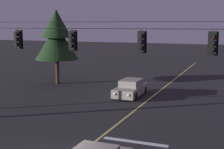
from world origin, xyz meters
name	(u,v)px	position (x,y,z in m)	size (l,w,h in m)	color
lane_centre_stripe	(138,108)	(0.00, 10.69, 0.00)	(0.14, 60.00, 0.01)	#D1C64C
stop_bar_paint	(135,142)	(1.90, 4.09, 0.00)	(3.40, 0.36, 0.01)	silver
signal_span_assembly	(105,67)	(0.00, 4.69, 3.68)	(18.14, 0.32, 7.07)	#38281C
traffic_light_leftmost	(18,39)	(-5.52, 4.67, 5.01)	(0.48, 0.41, 1.22)	black
traffic_light_left_inner	(72,41)	(-1.93, 4.67, 5.01)	(0.48, 0.41, 1.22)	black
traffic_light_centre	(141,42)	(1.97, 4.67, 5.01)	(0.48, 0.41, 1.22)	black
traffic_light_right_inner	(213,44)	(5.40, 4.67, 5.01)	(0.48, 0.41, 1.22)	black
car_oncoming_lead	(131,88)	(-1.71, 14.15, 0.65)	(1.80, 4.42, 1.39)	gray
tree_verge_near	(57,37)	(-10.37, 16.93, 4.66)	(4.27, 4.27, 7.36)	#332316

